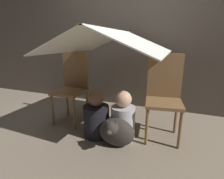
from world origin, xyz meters
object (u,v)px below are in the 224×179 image
at_px(person_second, 123,118).
at_px(dog, 116,132).
at_px(chair_left, 72,84).
at_px(chair_right, 164,94).
at_px(person_front, 96,117).

relative_size(person_second, dog, 1.45).
height_order(chair_left, person_second, chair_left).
bearing_deg(person_second, dog, -94.33).
distance_m(chair_left, dog, 0.99).
xyz_separation_m(chair_left, person_second, (0.83, -0.23, -0.29)).
distance_m(chair_right, dog, 0.72).
height_order(person_front, person_second, person_second).
distance_m(chair_right, person_front, 0.86).
bearing_deg(person_front, person_second, 12.03).
xyz_separation_m(chair_right, person_front, (-0.75, -0.29, -0.30)).
xyz_separation_m(person_front, dog, (0.30, -0.14, -0.06)).
relative_size(chair_right, person_second, 1.70).
bearing_deg(person_second, chair_left, 164.70).
xyz_separation_m(chair_left, dog, (0.82, -0.43, -0.36)).
relative_size(chair_right, person_front, 1.72).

